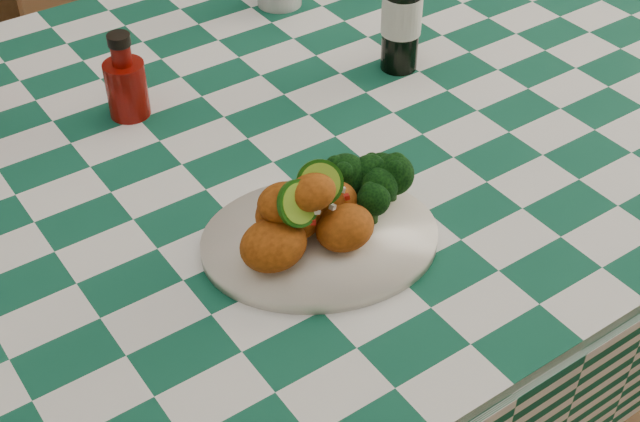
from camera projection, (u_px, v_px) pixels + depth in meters
dining_table at (260, 331)px, 1.48m from camera, size 1.66×1.06×0.79m
plate at (320, 240)px, 1.06m from camera, size 0.35×0.31×0.02m
fried_chicken_pile at (309, 209)px, 1.01m from camera, size 0.15×0.11×0.10m
broccoli_side at (373, 182)px, 1.08m from camera, size 0.09×0.09×0.07m
ketchup_bottle at (125, 75)px, 1.24m from camera, size 0.07×0.07×0.13m
beer_bottle at (402, 4)px, 1.30m from camera, size 0.08×0.08×0.21m
wooden_chair_right at (236, 46)px, 2.10m from camera, size 0.45×0.46×0.89m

